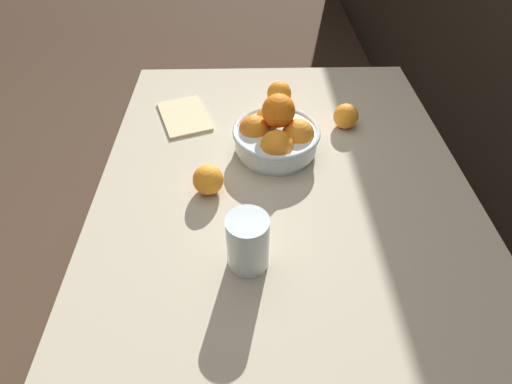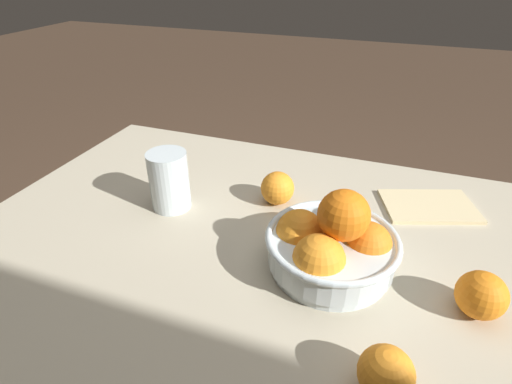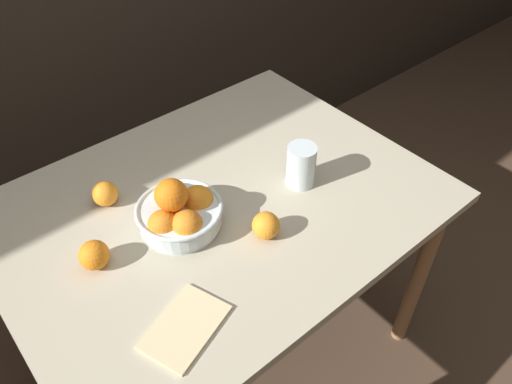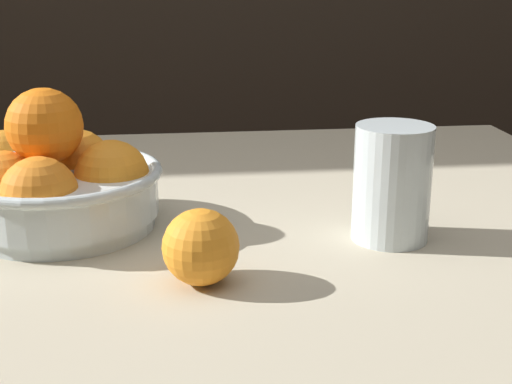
{
  "view_description": "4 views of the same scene",
  "coord_description": "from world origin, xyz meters",
  "px_view_note": "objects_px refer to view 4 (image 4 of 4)",
  "views": [
    {
      "loc": [
        0.7,
        -0.08,
        1.4
      ],
      "look_at": [
        0.07,
        -0.07,
        0.78
      ],
      "focal_mm": 28.0,
      "sensor_mm": 36.0,
      "label": 1
    },
    {
      "loc": [
        -0.19,
        0.52,
        1.22
      ],
      "look_at": [
        0.04,
        -0.09,
        0.82
      ],
      "focal_mm": 28.0,
      "sensor_mm": 36.0,
      "label": 2
    },
    {
      "loc": [
        -0.55,
        -0.81,
        1.69
      ],
      "look_at": [
        0.06,
        -0.09,
        0.8
      ],
      "focal_mm": 35.0,
      "sensor_mm": 36.0,
      "label": 3
    },
    {
      "loc": [
        -0.0,
        -0.78,
        1.02
      ],
      "look_at": [
        0.09,
        -0.03,
        0.78
      ],
      "focal_mm": 50.0,
      "sensor_mm": 36.0,
      "label": 4
    }
  ],
  "objects_px": {
    "orange_loose_near_bowl": "(203,247)",
    "juice_glass": "(394,190)",
    "orange_loose_aside": "(5,155)",
    "fruit_bowl": "(63,183)"
  },
  "relations": [
    {
      "from": "fruit_bowl",
      "to": "orange_loose_near_bowl",
      "type": "distance_m",
      "value": 0.22
    },
    {
      "from": "orange_loose_near_bowl",
      "to": "juice_glass",
      "type": "bearing_deg",
      "value": 23.58
    },
    {
      "from": "fruit_bowl",
      "to": "orange_loose_aside",
      "type": "distance_m",
      "value": 0.23
    },
    {
      "from": "fruit_bowl",
      "to": "orange_loose_aside",
      "type": "xyz_separation_m",
      "value": [
        -0.11,
        0.2,
        -0.02
      ]
    },
    {
      "from": "fruit_bowl",
      "to": "orange_loose_near_bowl",
      "type": "bearing_deg",
      "value": -48.37
    },
    {
      "from": "orange_loose_near_bowl",
      "to": "orange_loose_aside",
      "type": "xyz_separation_m",
      "value": [
        -0.25,
        0.36,
        -0.0
      ]
    },
    {
      "from": "juice_glass",
      "to": "orange_loose_aside",
      "type": "xyz_separation_m",
      "value": [
        -0.46,
        0.28,
        -0.02
      ]
    },
    {
      "from": "fruit_bowl",
      "to": "orange_loose_near_bowl",
      "type": "height_order",
      "value": "fruit_bowl"
    },
    {
      "from": "juice_glass",
      "to": "orange_loose_aside",
      "type": "bearing_deg",
      "value": 148.93
    },
    {
      "from": "orange_loose_near_bowl",
      "to": "orange_loose_aside",
      "type": "relative_size",
      "value": 1.04
    }
  ]
}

